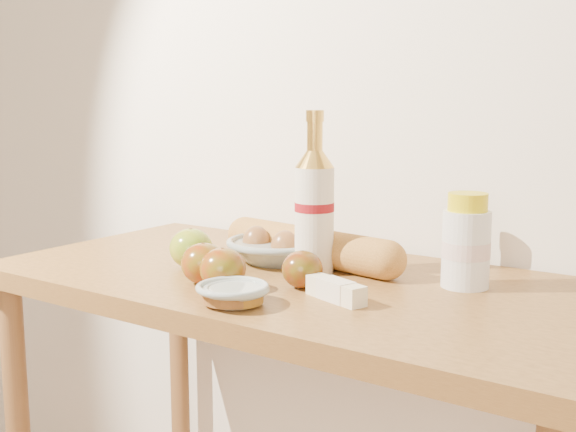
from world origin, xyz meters
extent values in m
cube|color=white|center=(0.00, 1.51, 1.30)|extent=(3.50, 0.02, 2.60)
cube|color=olive|center=(0.00, 1.18, 0.88)|extent=(1.20, 0.60, 0.04)
cylinder|color=brown|center=(-0.55, 1.43, 0.43)|extent=(0.05, 0.05, 0.86)
cylinder|color=beige|center=(0.01, 1.22, 1.00)|extent=(0.08, 0.08, 0.21)
cylinder|color=maroon|center=(0.01, 1.22, 1.03)|extent=(0.08, 0.08, 0.02)
cone|color=gold|center=(0.01, 1.22, 1.12)|extent=(0.08, 0.08, 0.03)
cylinder|color=gold|center=(0.01, 1.22, 1.16)|extent=(0.03, 0.03, 0.05)
cylinder|color=gold|center=(0.01, 1.22, 1.20)|extent=(0.04, 0.04, 0.02)
cylinder|color=silver|center=(0.29, 1.28, 0.97)|extent=(0.09, 0.09, 0.14)
cylinder|color=beige|center=(0.29, 1.28, 0.97)|extent=(0.09, 0.09, 0.03)
cylinder|color=#DAC50B|center=(0.29, 1.28, 1.05)|extent=(0.07, 0.07, 0.03)
torus|color=gray|center=(-0.10, 1.25, 0.94)|extent=(0.23, 0.23, 0.02)
ellipsoid|color=brown|center=(-0.14, 1.24, 0.94)|extent=(0.06, 0.06, 0.07)
ellipsoid|color=brown|center=(-0.06, 1.23, 0.94)|extent=(0.06, 0.06, 0.07)
ellipsoid|color=brown|center=(-0.10, 1.29, 0.94)|extent=(0.06, 0.06, 0.07)
ellipsoid|color=brown|center=(-0.15, 1.29, 0.94)|extent=(0.06, 0.06, 0.07)
ellipsoid|color=brown|center=(-0.05, 1.28, 0.94)|extent=(0.06, 0.06, 0.07)
cylinder|color=#C68A3C|center=(-0.03, 1.28, 0.94)|extent=(0.39, 0.13, 0.08)
sphere|color=#C68A3C|center=(-0.22, 1.30, 0.94)|extent=(0.09, 0.09, 0.08)
sphere|color=#C68A3C|center=(0.16, 1.25, 0.94)|extent=(0.09, 0.09, 0.08)
ellipsoid|color=#A59521|center=(-0.21, 1.12, 0.94)|extent=(0.10, 0.10, 0.08)
cylinder|color=#52361B|center=(-0.21, 1.12, 0.97)|extent=(0.01, 0.01, 0.01)
ellipsoid|color=#990808|center=(-0.11, 1.03, 0.94)|extent=(0.10, 0.10, 0.08)
cylinder|color=#53361B|center=(-0.11, 1.03, 0.97)|extent=(0.01, 0.01, 0.01)
ellipsoid|color=maroon|center=(0.06, 1.11, 0.93)|extent=(0.09, 0.09, 0.07)
cylinder|color=#492E18|center=(0.06, 1.11, 0.96)|extent=(0.01, 0.01, 0.01)
torus|color=#97A59F|center=(0.02, 0.96, 0.93)|extent=(0.13, 0.13, 0.01)
cylinder|color=brown|center=(0.02, 0.96, 0.92)|extent=(0.11, 0.11, 0.02)
torus|color=gray|center=(0.03, 0.96, 0.93)|extent=(0.13, 0.13, 0.01)
cylinder|color=brown|center=(0.03, 0.96, 0.92)|extent=(0.10, 0.10, 0.02)
cube|color=beige|center=(0.15, 1.08, 0.92)|extent=(0.13, 0.07, 0.03)
cube|color=beige|center=(0.15, 1.08, 0.92)|extent=(0.07, 0.05, 0.04)
ellipsoid|color=#990808|center=(-0.05, 1.02, 0.94)|extent=(0.10, 0.10, 0.08)
cylinder|color=#53361B|center=(-0.05, 1.02, 0.97)|extent=(0.01, 0.01, 0.01)
camera|label=1|loc=(0.75, 0.06, 1.24)|focal=45.00mm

